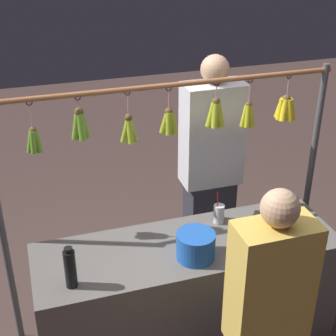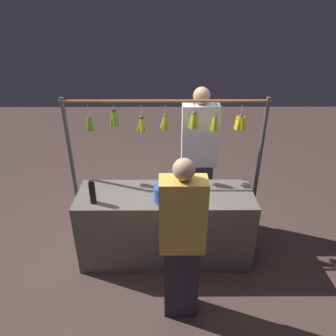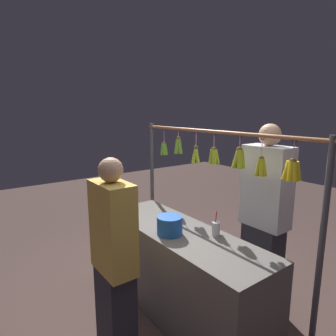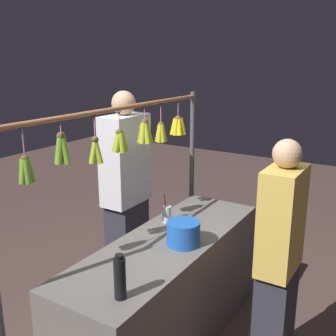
{
  "view_description": "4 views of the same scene",
  "coord_description": "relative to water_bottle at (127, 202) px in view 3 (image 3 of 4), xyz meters",
  "views": [
    {
      "loc": [
        0.86,
        2.32,
        2.65
      ],
      "look_at": [
        0.13,
        0.0,
        1.38
      ],
      "focal_mm": 53.46,
      "sensor_mm": 36.0,
      "label": 1
    },
    {
      "loc": [
        -0.01,
        2.79,
        2.59
      ],
      "look_at": [
        -0.03,
        0.0,
        1.14
      ],
      "focal_mm": 33.41,
      "sensor_mm": 36.0,
      "label": 2
    },
    {
      "loc": [
        -1.97,
        1.59,
        1.91
      ],
      "look_at": [
        0.2,
        0.0,
        1.38
      ],
      "focal_mm": 31.54,
      "sensor_mm": 36.0,
      "label": 3
    },
    {
      "loc": [
        2.18,
        1.36,
        2.05
      ],
      "look_at": [
        -0.01,
        0.0,
        1.35
      ],
      "focal_mm": 43.22,
      "sensor_mm": 36.0,
      "label": 4
    }
  ],
  "objects": [
    {
      "name": "vendor_person",
      "position": [
        -1.13,
        -0.83,
        -0.06
      ],
      "size": [
        0.43,
        0.23,
        1.8
      ],
      "color": "#2D2D38",
      "rests_on": "ground"
    },
    {
      "name": "drink_cup",
      "position": [
        -0.99,
        -0.33,
        -0.06
      ],
      "size": [
        0.07,
        0.07,
        0.22
      ],
      "color": "silver",
      "rests_on": "market_counter"
    },
    {
      "name": "blue_bucket",
      "position": [
        -0.73,
        -0.03,
        -0.04
      ],
      "size": [
        0.23,
        0.23,
        0.16
      ],
      "primitive_type": "cylinder",
      "color": "blue",
      "rests_on": "market_counter"
    },
    {
      "name": "water_bottle",
      "position": [
        0.0,
        0.0,
        0.0
      ],
      "size": [
        0.06,
        0.06,
        0.25
      ],
      "color": "black",
      "rests_on": "market_counter"
    },
    {
      "name": "display_rack",
      "position": [
        -0.77,
        -0.55,
        0.33
      ],
      "size": [
        2.2,
        0.14,
        1.75
      ],
      "color": "#4C4C51",
      "rests_on": "ground"
    },
    {
      "name": "customer_person",
      "position": [
        -0.86,
        0.58,
        -0.16
      ],
      "size": [
        0.38,
        0.21,
        1.6
      ],
      "color": "#2D2D38",
      "rests_on": "ground"
    },
    {
      "name": "ground_plane",
      "position": [
        -0.72,
        -0.16,
        -0.95
      ],
      "size": [
        12.0,
        12.0,
        0.0
      ],
      "primitive_type": "plane",
      "color": "#4F3A35"
    },
    {
      "name": "market_counter",
      "position": [
        -0.72,
        -0.16,
        -0.54
      ],
      "size": [
        1.87,
        0.6,
        0.83
      ],
      "primitive_type": "cube",
      "color": "#66605B",
      "rests_on": "ground"
    }
  ]
}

